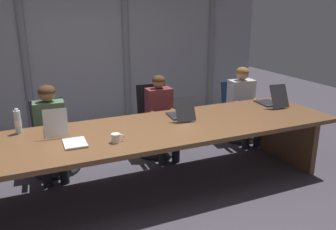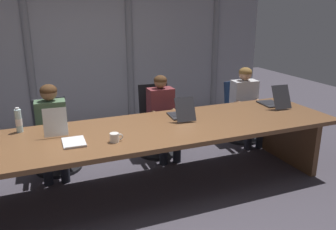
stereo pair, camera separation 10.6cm
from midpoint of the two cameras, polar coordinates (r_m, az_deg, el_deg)
ground_plane at (r=4.18m, az=-5.35°, el=-12.48°), size 13.40×13.40×0.00m
conference_table at (r=3.90m, az=-5.61°, el=-4.42°), size 5.03×1.18×0.76m
curtain_backdrop at (r=6.06m, az=-12.84°, el=10.82°), size 6.70×0.17×2.86m
laptop_left_mid at (r=3.94m, az=-17.09°, el=-2.04°), size 0.26×0.39×0.31m
laptop_center at (r=4.29m, az=2.85°, el=0.23°), size 0.28×0.46×0.29m
laptop_right_mid at (r=5.04m, az=17.43°, el=2.10°), size 0.29×0.51×0.31m
office_chair_left_mid at (r=4.83m, az=-17.23°, el=-4.39°), size 0.60×0.60×0.92m
office_chair_center at (r=5.12m, az=-1.27°, el=-2.10°), size 0.60×0.60×0.99m
office_chair_right_mid at (r=5.78m, az=12.37°, el=-0.41°), size 0.60×0.60×0.92m
person_left_mid at (r=4.57m, az=-17.79°, el=-1.43°), size 0.41×0.56×1.15m
person_center at (r=4.90m, az=-0.22°, el=0.49°), size 0.37×0.55×1.16m
person_right_mid at (r=5.56m, az=13.20°, el=2.32°), size 0.43×0.57×1.18m
water_bottle_primary at (r=4.09m, az=-22.48°, el=-0.90°), size 0.07×0.07×0.28m
coffee_mug_near at (r=3.57m, az=-7.83°, el=-3.66°), size 0.14×0.09×0.09m
spiral_notepad at (r=3.62m, az=-14.28°, el=-4.34°), size 0.23×0.31×0.03m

